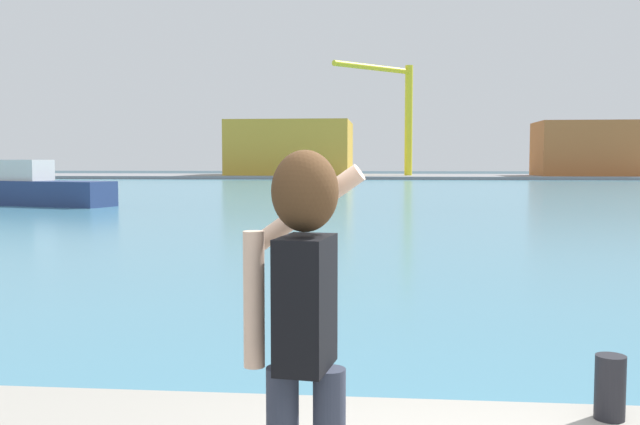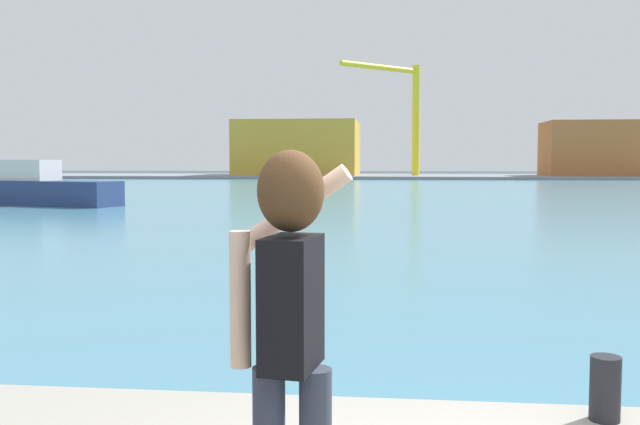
{
  "view_description": "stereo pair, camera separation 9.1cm",
  "coord_description": "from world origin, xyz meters",
  "px_view_note": "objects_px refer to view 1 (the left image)",
  "views": [
    {
      "loc": [
        -0.57,
        -2.97,
        2.19
      ],
      "look_at": [
        -1.35,
        5.14,
        1.6
      ],
      "focal_mm": 39.64,
      "sensor_mm": 36.0,
      "label": 1
    },
    {
      "loc": [
        -0.48,
        -2.97,
        2.19
      ],
      "look_at": [
        -1.35,
        5.14,
        1.6
      ],
      "focal_mm": 39.64,
      "sensor_mm": 36.0,
      "label": 2
    }
  ],
  "objects_px": {
    "harbor_bollard": "(610,387)",
    "boat_moored": "(35,189)",
    "warehouse_left": "(292,148)",
    "warehouse_right": "(592,149)",
    "port_crane": "(398,105)",
    "person_photographer": "(304,311)"
  },
  "relations": [
    {
      "from": "person_photographer",
      "to": "warehouse_right",
      "type": "xyz_separation_m",
      "value": [
        26.34,
        90.43,
        2.27
      ]
    },
    {
      "from": "harbor_bollard",
      "to": "port_crane",
      "type": "height_order",
      "value": "port_crane"
    },
    {
      "from": "warehouse_left",
      "to": "warehouse_right",
      "type": "xyz_separation_m",
      "value": [
        39.12,
        -2.89,
        -0.18
      ]
    },
    {
      "from": "person_photographer",
      "to": "warehouse_right",
      "type": "bearing_deg",
      "value": -7.93
    },
    {
      "from": "boat_moored",
      "to": "warehouse_left",
      "type": "bearing_deg",
      "value": 103.34
    },
    {
      "from": "harbor_bollard",
      "to": "warehouse_left",
      "type": "height_order",
      "value": "warehouse_left"
    },
    {
      "from": "person_photographer",
      "to": "boat_moored",
      "type": "xyz_separation_m",
      "value": [
        -17.12,
        30.65,
        -0.73
      ]
    },
    {
      "from": "boat_moored",
      "to": "port_crane",
      "type": "relative_size",
      "value": 0.59
    },
    {
      "from": "person_photographer",
      "to": "harbor_bollard",
      "type": "distance_m",
      "value": 2.68
    },
    {
      "from": "warehouse_left",
      "to": "boat_moored",
      "type": "bearing_deg",
      "value": -93.95
    },
    {
      "from": "warehouse_left",
      "to": "warehouse_right",
      "type": "height_order",
      "value": "warehouse_left"
    },
    {
      "from": "person_photographer",
      "to": "boat_moored",
      "type": "bearing_deg",
      "value": 37.5
    },
    {
      "from": "boat_moored",
      "to": "warehouse_left",
      "type": "height_order",
      "value": "warehouse_left"
    },
    {
      "from": "person_photographer",
      "to": "port_crane",
      "type": "distance_m",
      "value": 88.91
    },
    {
      "from": "boat_moored",
      "to": "warehouse_right",
      "type": "relative_size",
      "value": 0.61
    },
    {
      "from": "harbor_bollard",
      "to": "boat_moored",
      "type": "xyz_separation_m",
      "value": [
        -18.93,
        28.86,
        0.13
      ]
    },
    {
      "from": "warehouse_left",
      "to": "person_photographer",
      "type": "bearing_deg",
      "value": -82.2
    },
    {
      "from": "harbor_bollard",
      "to": "port_crane",
      "type": "distance_m",
      "value": 87.19
    },
    {
      "from": "harbor_bollard",
      "to": "port_crane",
      "type": "bearing_deg",
      "value": 90.12
    },
    {
      "from": "warehouse_left",
      "to": "warehouse_right",
      "type": "bearing_deg",
      "value": -4.22
    },
    {
      "from": "boat_moored",
      "to": "warehouse_right",
      "type": "distance_m",
      "value": 73.97
    },
    {
      "from": "warehouse_right",
      "to": "port_crane",
      "type": "xyz_separation_m",
      "value": [
        -24.71,
        -1.89,
        5.58
      ]
    }
  ]
}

